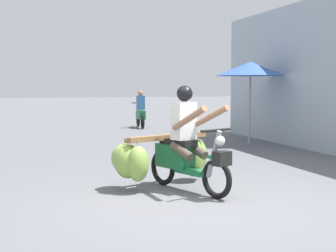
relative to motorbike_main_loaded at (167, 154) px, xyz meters
name	(u,v)px	position (x,y,z in m)	size (l,w,h in m)	color
ground_plane	(199,205)	(0.09, -1.09, -0.54)	(120.00, 120.00, 0.00)	slate
motorbike_main_loaded	(167,154)	(0.00, 0.00, 0.00)	(1.80, 1.79, 1.58)	black
motorbike_distant_ahead_left	(141,113)	(2.17, 10.40, 0.03)	(0.50, 1.62, 1.40)	black
market_umbrella_near_shop	(250,69)	(3.74, 4.62, 1.49)	(1.84, 1.84, 2.22)	#99999E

